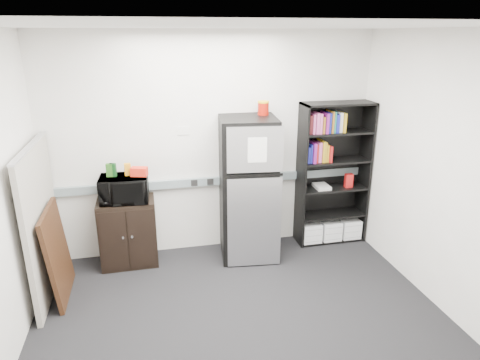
% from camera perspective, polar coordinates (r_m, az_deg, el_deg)
% --- Properties ---
extents(floor, '(4.00, 4.00, 0.00)m').
position_cam_1_polar(floor, '(4.29, 0.74, -19.18)').
color(floor, black).
rests_on(floor, ground).
extents(wall_back, '(4.00, 0.02, 2.70)m').
position_cam_1_polar(wall_back, '(5.25, -3.64, 4.64)').
color(wall_back, silver).
rests_on(wall_back, floor).
extents(wall_right, '(0.02, 3.50, 2.70)m').
position_cam_1_polar(wall_right, '(4.50, 26.46, 0.15)').
color(wall_right, silver).
rests_on(wall_right, floor).
extents(ceiling, '(4.00, 3.50, 0.02)m').
position_cam_1_polar(ceiling, '(3.37, 0.94, 19.86)').
color(ceiling, white).
rests_on(ceiling, wall_back).
extents(electrical_raceway, '(3.92, 0.05, 0.10)m').
position_cam_1_polar(electrical_raceway, '(5.35, -3.49, -0.11)').
color(electrical_raceway, gray).
rests_on(electrical_raceway, wall_back).
extents(wall_note, '(0.14, 0.00, 0.10)m').
position_cam_1_polar(wall_note, '(5.16, -7.55, 6.53)').
color(wall_note, white).
rests_on(wall_note, wall_back).
extents(bookshelf, '(0.90, 0.34, 1.85)m').
position_cam_1_polar(bookshelf, '(5.64, 12.27, 0.63)').
color(bookshelf, black).
rests_on(bookshelf, floor).
extents(cubicle_partition, '(0.06, 1.30, 1.62)m').
position_cam_1_polar(cubicle_partition, '(4.85, -24.94, -5.12)').
color(cubicle_partition, '#9F9B8D').
rests_on(cubicle_partition, floor).
extents(cabinet, '(0.65, 0.44, 0.82)m').
position_cam_1_polar(cabinet, '(5.28, -14.67, -6.77)').
color(cabinet, black).
rests_on(cabinet, floor).
extents(microwave, '(0.55, 0.39, 0.30)m').
position_cam_1_polar(microwave, '(5.06, -15.19, -1.15)').
color(microwave, black).
rests_on(microwave, cabinet).
extents(snack_box_a, '(0.08, 0.06, 0.15)m').
position_cam_1_polar(snack_box_a, '(5.03, -17.00, 1.27)').
color(snack_box_a, '#255719').
rests_on(snack_box_a, microwave).
extents(snack_box_b, '(0.08, 0.06, 0.15)m').
position_cam_1_polar(snack_box_b, '(5.03, -16.59, 1.30)').
color(snack_box_b, '#0B3310').
rests_on(snack_box_b, microwave).
extents(snack_box_c, '(0.08, 0.06, 0.14)m').
position_cam_1_polar(snack_box_c, '(5.02, -14.75, 1.38)').
color(snack_box_c, orange).
rests_on(snack_box_c, microwave).
extents(snack_bag, '(0.20, 0.15, 0.10)m').
position_cam_1_polar(snack_bag, '(4.97, -13.29, 1.09)').
color(snack_bag, red).
rests_on(snack_bag, microwave).
extents(refrigerator, '(0.72, 0.75, 1.74)m').
position_cam_1_polar(refrigerator, '(5.15, 1.05, -1.21)').
color(refrigerator, black).
rests_on(refrigerator, floor).
extents(coffee_can, '(0.13, 0.13, 0.18)m').
position_cam_1_polar(coffee_can, '(5.08, 3.12, 9.69)').
color(coffee_can, '#9D1207').
rests_on(coffee_can, refrigerator).
extents(framed_poster, '(0.13, 0.77, 0.98)m').
position_cam_1_polar(framed_poster, '(4.86, -23.13, -9.02)').
color(framed_poster, black).
rests_on(framed_poster, floor).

